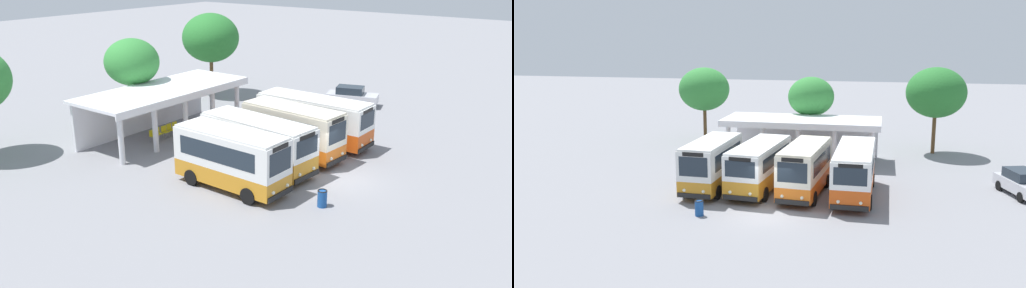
# 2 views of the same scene
# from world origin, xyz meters

# --- Properties ---
(ground_plane) EXTENTS (180.00, 180.00, 0.00)m
(ground_plane) POSITION_xyz_m (0.00, 0.00, 0.00)
(ground_plane) COLOR gray
(city_bus_nearest_orange) EXTENTS (2.46, 6.61, 3.27)m
(city_bus_nearest_orange) POSITION_xyz_m (-4.55, 4.19, 1.80)
(city_bus_nearest_orange) COLOR black
(city_bus_nearest_orange) RESTS_ON ground
(city_bus_second_in_row) EXTENTS (2.93, 7.43, 3.07)m
(city_bus_second_in_row) POSITION_xyz_m (-1.52, 4.71, 1.71)
(city_bus_second_in_row) COLOR black
(city_bus_second_in_row) RESTS_ON ground
(city_bus_middle_cream) EXTENTS (2.65, 6.77, 3.23)m
(city_bus_middle_cream) POSITION_xyz_m (1.52, 4.25, 1.78)
(city_bus_middle_cream) COLOR black
(city_bus_middle_cream) RESTS_ON ground
(city_bus_fourth_amber) EXTENTS (2.42, 7.90, 3.13)m
(city_bus_fourth_amber) POSITION_xyz_m (4.56, 4.56, 1.74)
(city_bus_fourth_amber) COLOR black
(city_bus_fourth_amber) RESTS_ON ground
(parked_car_flank) EXTENTS (2.90, 4.51, 1.62)m
(parked_car_flank) POSITION_xyz_m (14.85, 6.97, 0.83)
(parked_car_flank) COLOR black
(parked_car_flank) RESTS_ON ground
(terminal_canopy) EXTENTS (12.40, 5.00, 3.40)m
(terminal_canopy) POSITION_xyz_m (-0.15, 14.20, 2.56)
(terminal_canopy) COLOR silver
(terminal_canopy) RESTS_ON ground
(waiting_chair_end_by_column) EXTENTS (0.44, 0.44, 0.86)m
(waiting_chair_end_by_column) POSITION_xyz_m (-1.75, 13.28, 0.52)
(waiting_chair_end_by_column) COLOR slate
(waiting_chair_end_by_column) RESTS_ON ground
(waiting_chair_second_from_end) EXTENTS (0.44, 0.44, 0.86)m
(waiting_chair_second_from_end) POSITION_xyz_m (-1.18, 13.37, 0.52)
(waiting_chair_second_from_end) COLOR slate
(waiting_chair_second_from_end) RESTS_ON ground
(waiting_chair_middle_seat) EXTENTS (0.44, 0.44, 0.86)m
(waiting_chair_middle_seat) POSITION_xyz_m (-0.62, 13.32, 0.52)
(waiting_chair_middle_seat) COLOR slate
(waiting_chair_middle_seat) RESTS_ON ground
(waiting_chair_fourth_seat) EXTENTS (0.44, 0.44, 0.86)m
(waiting_chair_fourth_seat) POSITION_xyz_m (-0.05, 13.37, 0.52)
(waiting_chair_fourth_seat) COLOR slate
(waiting_chair_fourth_seat) RESTS_ON ground
(waiting_chair_fifth_seat) EXTENTS (0.44, 0.44, 0.86)m
(waiting_chair_fifth_seat) POSITION_xyz_m (0.52, 13.38, 0.52)
(waiting_chair_fifth_seat) COLOR slate
(waiting_chair_fifth_seat) RESTS_ON ground
(roadside_tree_behind_canopy) EXTENTS (3.91, 3.91, 6.45)m
(roadside_tree_behind_canopy) POSITION_xyz_m (0.10, 17.02, 4.76)
(roadside_tree_behind_canopy) COLOR brown
(roadside_tree_behind_canopy) RESTS_ON ground
(roadside_tree_east_of_canopy) EXTENTS (4.96, 4.96, 7.30)m
(roadside_tree_east_of_canopy) POSITION_xyz_m (10.39, 18.56, 5.18)
(roadside_tree_east_of_canopy) COLOR brown
(roadside_tree_east_of_canopy) RESTS_ON ground
(litter_bin_apron) EXTENTS (0.49, 0.49, 0.90)m
(litter_bin_apron) POSITION_xyz_m (-3.65, -0.89, 0.46)
(litter_bin_apron) COLOR #19478C
(litter_bin_apron) RESTS_ON ground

